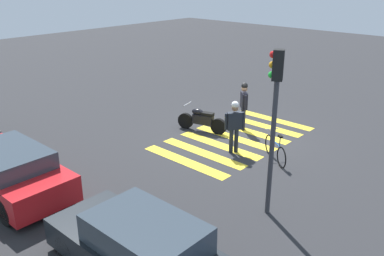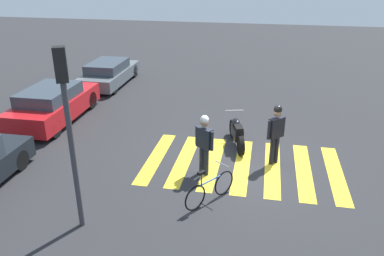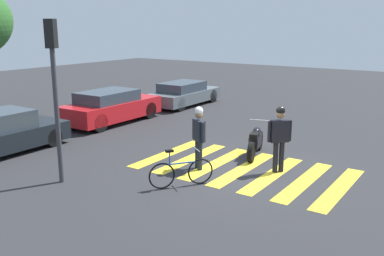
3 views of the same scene
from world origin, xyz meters
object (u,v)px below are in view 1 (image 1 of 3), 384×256
at_px(police_motorcycle, 202,120).
at_px(car_red_convertible, 8,170).
at_px(traffic_light_pole, 274,108).
at_px(leaning_bicycle, 275,150).
at_px(officer_by_motorcycle, 244,102).
at_px(car_black_suv, 141,249).
at_px(officer_on_foot, 234,123).

height_order(police_motorcycle, car_red_convertible, car_red_convertible).
bearing_deg(traffic_light_pole, car_red_convertible, 33.90).
distance_m(leaning_bicycle, officer_by_motorcycle, 2.99).
distance_m(leaning_bicycle, traffic_light_pole, 3.98).
relative_size(police_motorcycle, car_black_suv, 0.46).
distance_m(officer_by_motorcycle, car_black_suv, 8.75).
bearing_deg(officer_on_foot, car_red_convertible, 64.98).
bearing_deg(traffic_light_pole, officer_by_motorcycle, -48.27).
distance_m(police_motorcycle, car_black_suv, 8.14).
relative_size(police_motorcycle, traffic_light_pole, 0.48).
xyz_separation_m(officer_on_foot, car_black_suv, (-2.30, 6.10, -0.41)).
height_order(officer_on_foot, officer_by_motorcycle, officer_by_motorcycle).
xyz_separation_m(officer_on_foot, officer_by_motorcycle, (1.04, -1.98, 0.05)).
relative_size(car_black_suv, car_red_convertible, 0.96).
height_order(leaning_bicycle, traffic_light_pole, traffic_light_pole).
bearing_deg(car_black_suv, traffic_light_pole, -98.84).
relative_size(car_black_suv, traffic_light_pole, 1.03).
height_order(officer_on_foot, car_red_convertible, officer_on_foot).
bearing_deg(car_red_convertible, traffic_light_pole, -146.10).
bearing_deg(officer_on_foot, leaning_bicycle, -164.71).
distance_m(officer_on_foot, traffic_light_pole, 4.14).
xyz_separation_m(leaning_bicycle, traffic_light_pole, (-1.48, 2.79, 2.42)).
height_order(leaning_bicycle, car_red_convertible, car_red_convertible).
bearing_deg(police_motorcycle, car_red_convertible, 83.01).
bearing_deg(officer_on_foot, officer_by_motorcycle, -62.32).
bearing_deg(car_black_suv, officer_on_foot, -69.31).
bearing_deg(officer_by_motorcycle, traffic_light_pole, 131.73).
relative_size(police_motorcycle, officer_by_motorcycle, 1.06).
xyz_separation_m(leaning_bicycle, officer_on_foot, (1.39, 0.38, 0.68)).
xyz_separation_m(car_red_convertible, traffic_light_pole, (-5.83, -3.92, 2.13)).
distance_m(officer_by_motorcycle, traffic_light_pole, 6.12).
bearing_deg(officer_on_foot, traffic_light_pole, 140.03).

